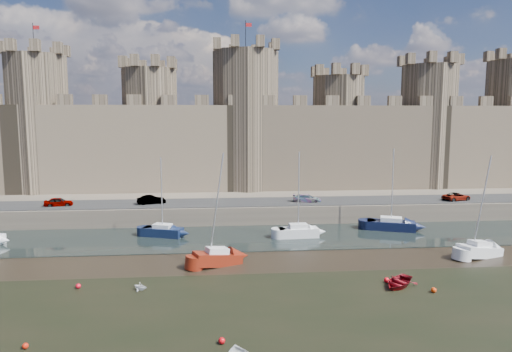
# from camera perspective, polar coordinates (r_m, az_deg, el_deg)

# --- Properties ---
(ground) EXTENTS (160.00, 160.00, 0.00)m
(ground) POSITION_cam_1_polar(r_m,az_deg,el_deg) (33.25, 0.91, -18.43)
(ground) COLOR black
(ground) RESTS_ON ground
(water_channel) EXTENTS (160.00, 12.00, 0.08)m
(water_channel) POSITION_cam_1_polar(r_m,az_deg,el_deg) (55.78, -1.67, -7.70)
(water_channel) COLOR black
(water_channel) RESTS_ON ground
(quay) EXTENTS (160.00, 60.00, 2.50)m
(quay) POSITION_cam_1_polar(r_m,az_deg,el_deg) (90.82, -3.01, -1.12)
(quay) COLOR #4C443A
(quay) RESTS_ON ground
(road) EXTENTS (160.00, 7.00, 0.10)m
(road) POSITION_cam_1_polar(r_m,az_deg,el_deg) (64.98, -2.20, -3.30)
(road) COLOR black
(road) RESTS_ON quay
(castle) EXTENTS (108.50, 11.00, 29.00)m
(castle) POSITION_cam_1_polar(r_m,az_deg,el_deg) (77.90, -3.21, 5.19)
(castle) COLOR #42382B
(castle) RESTS_ON quay
(car_0) EXTENTS (3.85, 1.99, 1.25)m
(car_0) POSITION_cam_1_polar(r_m,az_deg,el_deg) (67.53, -23.44, -3.00)
(car_0) COLOR gray
(car_0) RESTS_ON quay
(car_1) EXTENTS (4.08, 2.41, 1.27)m
(car_1) POSITION_cam_1_polar(r_m,az_deg,el_deg) (65.17, -12.95, -2.92)
(car_1) COLOR gray
(car_1) RESTS_ON quay
(car_2) EXTENTS (4.22, 2.36, 1.15)m
(car_2) POSITION_cam_1_polar(r_m,az_deg,el_deg) (65.46, 6.39, -2.79)
(car_2) COLOR gray
(car_2) RESTS_ON quay
(car_3) EXTENTS (4.64, 3.15, 1.18)m
(car_3) POSITION_cam_1_polar(r_m,az_deg,el_deg) (72.46, 23.78, -2.38)
(car_3) COLOR gray
(car_3) RESTS_ON quay
(sailboat_1) EXTENTS (5.19, 3.31, 9.70)m
(sailboat_1) POSITION_cam_1_polar(r_m,az_deg,el_deg) (57.22, -11.60, -6.71)
(sailboat_1) COLOR black
(sailboat_1) RESTS_ON ground
(sailboat_2) EXTENTS (4.90, 2.10, 10.38)m
(sailboat_2) POSITION_cam_1_polar(r_m,az_deg,el_deg) (55.92, 5.30, -6.86)
(sailboat_2) COLOR silver
(sailboat_2) RESTS_ON ground
(sailboat_3) EXTENTS (6.43, 4.23, 10.51)m
(sailboat_3) POSITION_cam_1_polar(r_m,az_deg,el_deg) (61.78, 16.52, -5.80)
(sailboat_3) COLOR black
(sailboat_3) RESTS_ON ground
(sailboat_4) EXTENTS (5.12, 3.61, 11.17)m
(sailboat_4) POSITION_cam_1_polar(r_m,az_deg,el_deg) (45.82, -4.86, -10.07)
(sailboat_4) COLOR maroon
(sailboat_4) RESTS_ON ground
(sailboat_5) EXTENTS (5.31, 3.44, 10.68)m
(sailboat_5) POSITION_cam_1_polar(r_m,az_deg,el_deg) (53.64, 26.13, -8.26)
(sailboat_5) COLOR silver
(sailboat_5) RESTS_ON ground
(dinghy_3) EXTENTS (1.62, 1.54, 0.67)m
(dinghy_3) POSITION_cam_1_polar(r_m,az_deg,el_deg) (40.64, -14.26, -13.26)
(dinghy_3) COLOR silver
(dinghy_3) RESTS_ON ground
(dinghy_4) EXTENTS (4.19, 4.14, 0.71)m
(dinghy_4) POSITION_cam_1_polar(r_m,az_deg,el_deg) (42.09, 17.39, -12.61)
(dinghy_4) COLOR maroon
(dinghy_4) RESTS_ON ground
(buoy_1) EXTENTS (0.44, 0.44, 0.44)m
(buoy_1) POSITION_cam_1_polar(r_m,az_deg,el_deg) (42.67, -21.33, -12.70)
(buoy_1) COLOR red
(buoy_1) RESTS_ON ground
(buoy_2) EXTENTS (0.44, 0.44, 0.44)m
(buoy_2) POSITION_cam_1_polar(r_m,az_deg,el_deg) (31.18, -4.30, -19.84)
(buoy_2) COLOR red
(buoy_2) RESTS_ON ground
(buoy_3) EXTENTS (0.47, 0.47, 0.47)m
(buoy_3) POSITION_cam_1_polar(r_m,az_deg,el_deg) (42.76, 16.01, -12.41)
(buoy_3) COLOR red
(buoy_3) RESTS_ON ground
(buoy_4) EXTENTS (0.39, 0.39, 0.39)m
(buoy_4) POSITION_cam_1_polar(r_m,az_deg,el_deg) (33.82, -26.88, -18.42)
(buoy_4) COLOR red
(buoy_4) RESTS_ON ground
(buoy_5) EXTENTS (0.45, 0.45, 0.45)m
(buoy_5) POSITION_cam_1_polar(r_m,az_deg,el_deg) (41.73, 21.32, -13.14)
(buoy_5) COLOR red
(buoy_5) RESTS_ON ground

